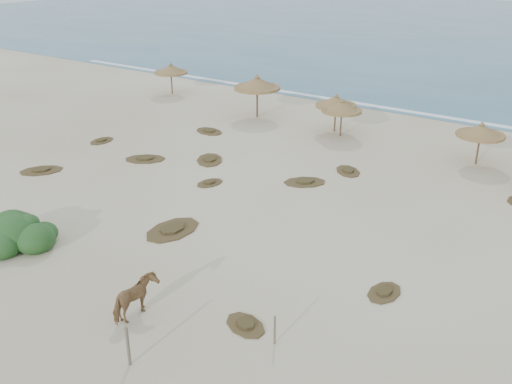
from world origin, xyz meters
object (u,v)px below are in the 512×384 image
bush (16,234)px  palapa_1 (257,84)px  horse (135,299)px  palapa_0 (171,70)px

bush → palapa_1: bearing=96.7°
horse → bush: size_ratio=0.50×
palapa_0 → bush: size_ratio=0.95×
palapa_1 → horse: palapa_1 is taller
palapa_1 → horse: 25.02m
palapa_1 → bush: (2.59, -21.90, -1.95)m
palapa_0 → bush: 26.81m
palapa_1 → horse: size_ratio=2.27×
horse → palapa_0: bearing=-52.7°
palapa_0 → horse: 31.86m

